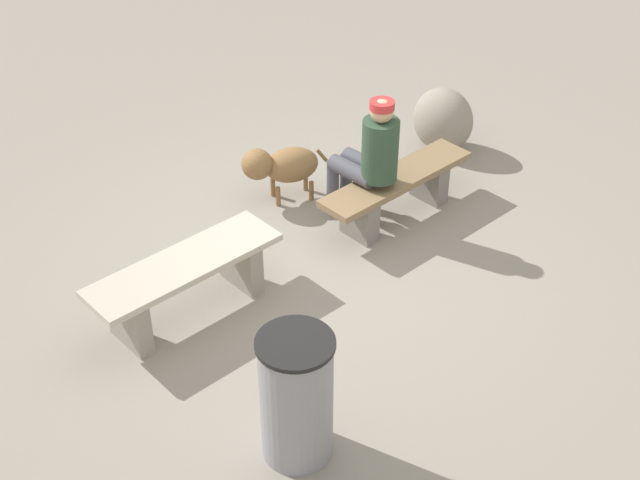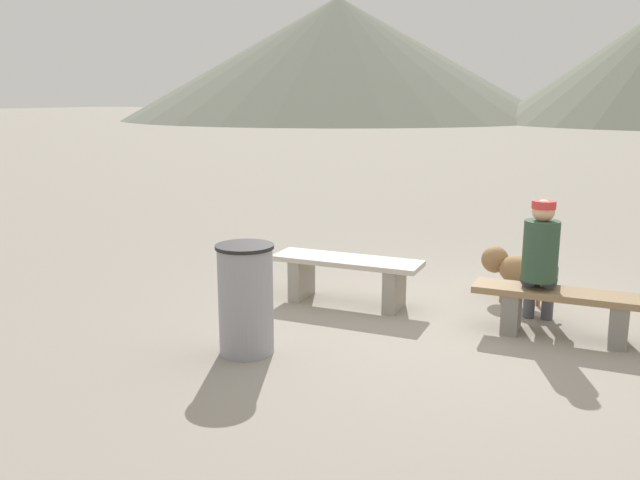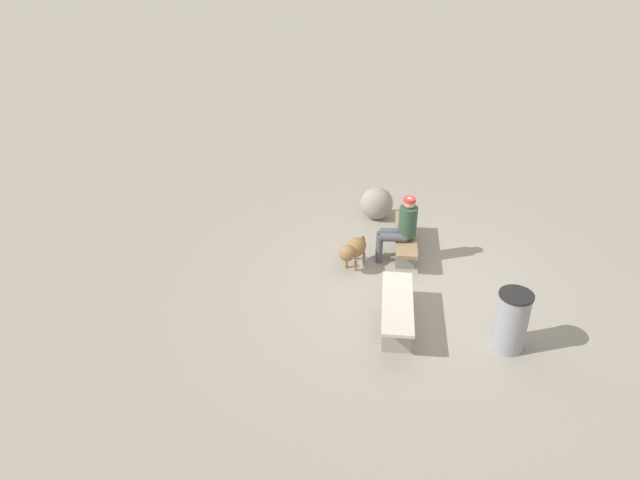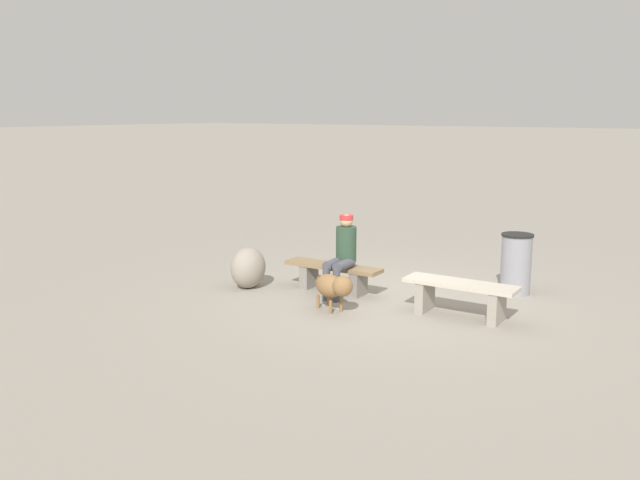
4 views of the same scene
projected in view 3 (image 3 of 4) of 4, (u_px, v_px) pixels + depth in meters
ground at (409, 287)px, 10.21m from camera, size 210.00×210.00×0.06m
bench_left at (397, 310)px, 9.10m from camera, size 1.55×0.52×0.48m
bench_right at (406, 239)px, 10.91m from camera, size 1.59×0.43×0.43m
seated_person at (401, 226)px, 10.51m from camera, size 0.36×0.67×1.22m
dog at (353, 249)px, 10.47m from camera, size 0.76×0.50×0.55m
trash_bin at (512, 321)px, 8.66m from camera, size 0.48×0.48×0.92m
boulder at (377, 203)px, 11.98m from camera, size 0.59×0.68×0.65m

